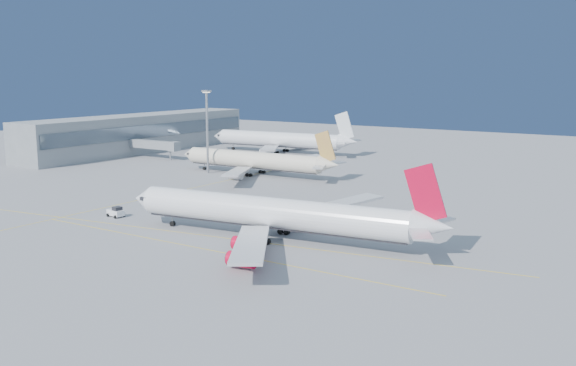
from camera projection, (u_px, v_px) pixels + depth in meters
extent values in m
plane|color=slate|center=(234.00, 231.00, 131.60)|extent=(500.00, 500.00, 0.00)
cube|color=gray|center=(140.00, 133.00, 262.51)|extent=(18.00, 110.00, 15.00)
cube|color=#3F4C59|center=(156.00, 131.00, 257.28)|extent=(0.40, 107.80, 5.00)
cube|color=gray|center=(153.00, 145.00, 241.38)|extent=(22.00, 3.00, 3.00)
cylinder|color=gray|center=(170.00, 153.00, 236.96)|extent=(0.70, 0.70, 5.20)
cube|color=gray|center=(174.00, 146.00, 235.43)|extent=(3.20, 3.60, 3.40)
cube|color=yellow|center=(208.00, 250.00, 117.36)|extent=(90.00, 0.18, 0.02)
cube|color=yellow|center=(215.00, 237.00, 126.66)|extent=(118.86, 16.88, 0.02)
cube|color=yellow|center=(187.00, 189.00, 177.93)|extent=(0.18, 140.00, 0.02)
cylinder|color=white|center=(270.00, 212.00, 124.39)|extent=(56.92, 12.78, 5.86)
cone|color=white|center=(144.00, 199.00, 137.67)|extent=(5.24, 6.38, 5.86)
cone|color=white|center=(433.00, 226.00, 110.43)|extent=(7.71, 6.40, 5.57)
cube|color=black|center=(151.00, 197.00, 136.73)|extent=(2.29, 5.73, 0.71)
cube|color=#B7B7BC|center=(251.00, 243.00, 107.91)|extent=(20.36, 27.42, 0.56)
cube|color=#B7B7BC|center=(327.00, 207.00, 136.95)|extent=(14.45, 29.43, 0.56)
cube|color=red|center=(425.00, 193.00, 110.12)|extent=(7.77, 1.41, 10.70)
cylinder|color=gray|center=(172.00, 218.00, 135.09)|extent=(0.24, 0.24, 2.33)
cylinder|color=black|center=(173.00, 224.00, 135.29)|extent=(1.19, 0.84, 1.11)
cylinder|color=gray|center=(264.00, 235.00, 120.89)|extent=(0.32, 0.32, 2.33)
cylinder|color=black|center=(264.00, 241.00, 121.08)|extent=(1.22, 1.04, 1.11)
cylinder|color=gray|center=(284.00, 226.00, 128.22)|extent=(0.32, 0.32, 2.33)
cylinder|color=black|center=(284.00, 232.00, 128.42)|extent=(1.22, 1.04, 1.11)
cylinder|color=red|center=(246.00, 244.00, 114.68)|extent=(5.13, 3.11, 2.53)
cylinder|color=red|center=(242.00, 260.00, 105.04)|extent=(5.13, 3.11, 2.53)
cylinder|color=red|center=(299.00, 219.00, 134.39)|extent=(5.13, 3.11, 2.53)
cylinder|color=red|center=(334.00, 213.00, 140.30)|extent=(5.13, 3.11, 2.53)
cylinder|color=beige|center=(253.00, 160.00, 202.67)|extent=(48.12, 6.84, 5.26)
cone|color=beige|center=(189.00, 154.00, 216.01)|extent=(4.32, 5.39, 5.26)
cone|color=beige|center=(329.00, 164.00, 188.61)|extent=(6.62, 5.21, 5.00)
cube|color=black|center=(193.00, 153.00, 215.02)|extent=(1.64, 5.04, 0.65)
cube|color=#B7B7BC|center=(238.00, 171.00, 188.43)|extent=(16.28, 25.05, 0.51)
cube|color=#B7B7BC|center=(289.00, 160.00, 212.82)|extent=(14.89, 25.52, 0.51)
cube|color=#B37E43|center=(325.00, 147.00, 188.45)|extent=(7.11, 0.65, 9.76)
cylinder|color=gray|center=(204.00, 165.00, 213.30)|extent=(0.22, 0.22, 2.12)
cylinder|color=black|center=(204.00, 168.00, 213.48)|extent=(1.04, 0.68, 1.01)
cylinder|color=gray|center=(249.00, 172.00, 199.59)|extent=(0.30, 0.30, 2.12)
cylinder|color=black|center=(249.00, 175.00, 199.77)|extent=(1.04, 0.86, 1.01)
cylinder|color=gray|center=(262.00, 169.00, 205.88)|extent=(0.30, 0.30, 2.12)
cylinder|color=black|center=(262.00, 172.00, 206.06)|extent=(1.04, 0.86, 1.01)
cylinder|color=#B7B7BC|center=(236.00, 175.00, 192.26)|extent=(4.50, 2.45, 2.31)
cylinder|color=#B7B7BC|center=(278.00, 166.00, 212.30)|extent=(4.50, 2.45, 2.31)
cylinder|color=white|center=(279.00, 139.00, 258.25)|extent=(53.25, 11.15, 5.93)
cone|color=white|center=(219.00, 136.00, 271.38)|extent=(5.33, 6.37, 5.93)
cone|color=white|center=(348.00, 142.00, 244.39)|extent=(7.93, 6.34, 5.63)
cube|color=black|center=(223.00, 135.00, 270.35)|extent=(2.24, 5.77, 0.74)
cube|color=#B7B7BC|center=(270.00, 148.00, 242.28)|extent=(19.65, 27.18, 0.58)
cube|color=#B7B7BC|center=(307.00, 140.00, 270.35)|extent=(15.03, 28.70, 0.58)
cube|color=silver|center=(344.00, 126.00, 244.11)|extent=(8.15, 1.28, 11.20)
cylinder|color=gray|center=(233.00, 145.00, 268.76)|extent=(0.25, 0.25, 2.43)
cylinder|color=black|center=(233.00, 148.00, 268.96)|extent=(1.23, 0.85, 1.16)
cylinder|color=gray|center=(276.00, 150.00, 254.68)|extent=(0.34, 0.34, 2.43)
cylinder|color=black|center=(276.00, 153.00, 254.89)|extent=(1.25, 1.06, 1.16)
cylinder|color=gray|center=(286.00, 147.00, 262.08)|extent=(0.34, 0.34, 2.43)
cylinder|color=black|center=(286.00, 150.00, 262.29)|extent=(1.25, 1.06, 1.16)
cylinder|color=#B7B7BC|center=(267.00, 152.00, 246.47)|extent=(5.32, 3.14, 2.65)
cylinder|color=#B7B7BC|center=(297.00, 145.00, 269.55)|extent=(5.32, 3.14, 2.65)
cube|color=white|center=(116.00, 213.00, 144.06)|extent=(4.49, 2.73, 1.27)
cube|color=black|center=(117.00, 209.00, 143.48)|extent=(1.94, 2.03, 0.95)
cylinder|color=black|center=(108.00, 215.00, 144.33)|extent=(0.79, 0.48, 0.74)
cylinder|color=black|center=(116.00, 213.00, 145.95)|extent=(0.79, 0.48, 0.74)
cylinder|color=black|center=(115.00, 217.00, 142.38)|extent=(0.79, 0.48, 0.74)
cylinder|color=black|center=(124.00, 215.00, 144.00)|extent=(0.79, 0.48, 0.74)
cylinder|color=gray|center=(207.00, 133.00, 204.26)|extent=(0.73, 0.73, 26.05)
cube|color=gray|center=(206.00, 91.00, 202.01)|extent=(2.29, 2.29, 0.52)
cube|color=white|center=(206.00, 92.00, 202.08)|extent=(1.67, 1.67, 0.26)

